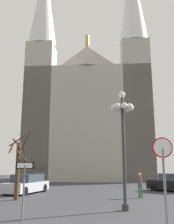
{
  "coord_description": "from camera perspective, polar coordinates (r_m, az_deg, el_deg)",
  "views": [
    {
      "loc": [
        -1.0,
        -6.33,
        2.11
      ],
      "look_at": [
        0.68,
        17.59,
        7.31
      ],
      "focal_mm": 40.26,
      "sensor_mm": 36.0,
      "label": 1
    }
  ],
  "objects": [
    {
      "name": "cathedral",
      "position": [
        41.56,
        0.39,
        0.69
      ],
      "size": [
        20.58,
        15.32,
        38.35
      ],
      "color": "#ADA89E",
      "rests_on": "ground"
    },
    {
      "name": "stop_sign",
      "position": [
        9.07,
        16.99,
        -11.61
      ],
      "size": [
        0.7,
        0.08,
        3.09
      ],
      "color": "slate",
      "rests_on": "ground"
    },
    {
      "name": "one_way_arrow_sign",
      "position": [
        10.98,
        -14.1,
        -14.98
      ],
      "size": [
        0.72,
        0.19,
        2.29
      ],
      "color": "slate",
      "rests_on": "ground"
    },
    {
      "name": "street_lamp",
      "position": [
        13.18,
        8.15,
        -3.12
      ],
      "size": [
        1.22,
        1.22,
        6.02
      ],
      "color": "#2D3833",
      "rests_on": "ground"
    },
    {
      "name": "bare_tree",
      "position": [
        17.47,
        -15.38,
        -11.7
      ],
      "size": [
        1.52,
        1.43,
        4.46
      ],
      "color": "#473323",
      "rests_on": "ground"
    },
    {
      "name": "parked_car_near_black",
      "position": [
        23.68,
        19.24,
        -14.98
      ],
      "size": [
        4.26,
        4.44,
        1.51
      ],
      "color": "black",
      "rests_on": "ground"
    },
    {
      "name": "parked_car_far_silver",
      "position": [
        21.65,
        -13.57,
        -15.66
      ],
      "size": [
        3.42,
        4.83,
        1.48
      ],
      "color": "#B7B7BC",
      "rests_on": "ground"
    },
    {
      "name": "pedestrian_walking",
      "position": [
        18.34,
        11.95,
        -15.43
      ],
      "size": [
        0.32,
        0.32,
        1.66
      ],
      "color": "#33663F",
      "rests_on": "ground"
    }
  ]
}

